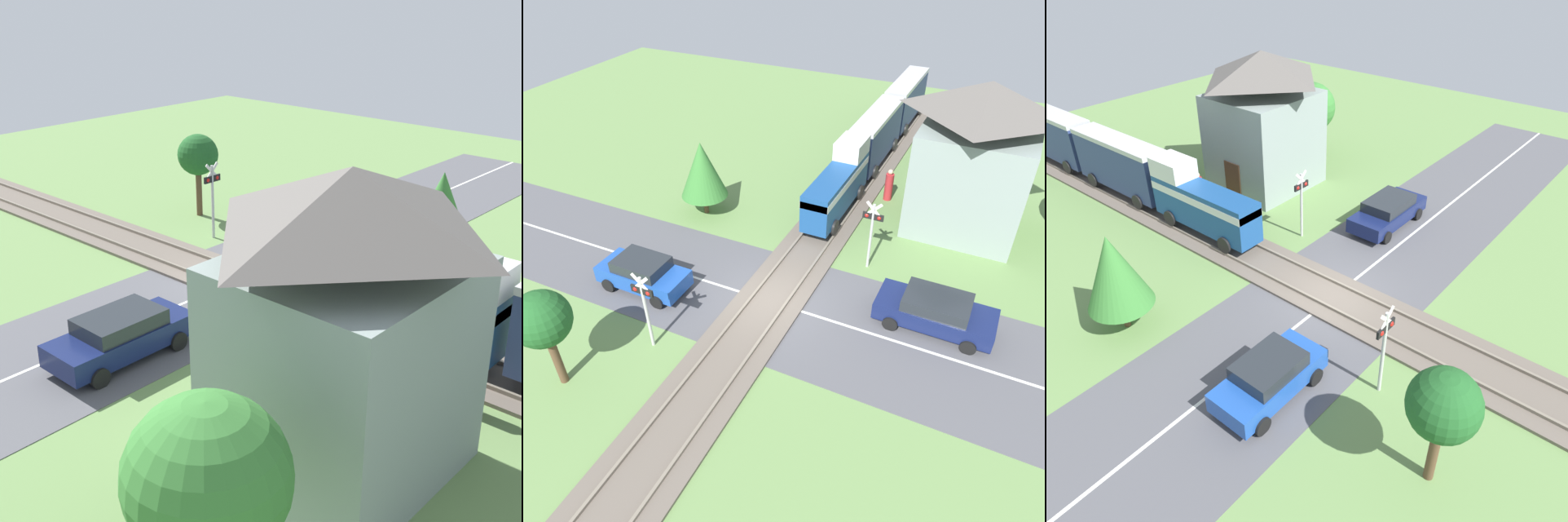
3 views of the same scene
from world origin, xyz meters
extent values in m
plane|color=#66894C|center=(0.00, 0.00, 0.00)|extent=(60.00, 60.00, 0.00)
cube|color=#515156|center=(0.00, 0.00, 0.01)|extent=(48.00, 6.40, 0.02)
cube|color=silver|center=(0.00, 0.00, 0.02)|extent=(48.00, 0.12, 0.00)
cube|color=#665B51|center=(0.00, 0.00, 0.06)|extent=(2.80, 48.00, 0.12)
cube|color=slate|center=(-0.72, 0.00, 0.18)|extent=(0.10, 48.00, 0.12)
cube|color=slate|center=(0.72, 0.00, 0.18)|extent=(0.10, 48.00, 0.12)
cube|color=navy|center=(0.00, 7.37, 1.57)|extent=(1.35, 5.93, 1.90)
cube|color=silver|center=(0.00, 7.37, 2.09)|extent=(1.37, 5.93, 0.36)
cube|color=silver|center=(0.00, 9.39, 2.97)|extent=(1.35, 1.90, 0.90)
cylinder|color=black|center=(-0.72, 5.48, 0.62)|extent=(0.14, 0.76, 0.76)
cylinder|color=black|center=(0.72, 5.48, 0.62)|extent=(0.14, 0.76, 0.76)
cylinder|color=black|center=(-0.72, 9.27, 0.62)|extent=(0.14, 0.76, 0.76)
cylinder|color=black|center=(0.72, 9.27, 0.62)|extent=(0.14, 0.76, 0.76)
cube|color=navy|center=(0.00, 13.94, 1.82)|extent=(1.35, 6.40, 2.40)
cube|color=#BCBCC1|center=(0.00, 13.94, 3.14)|extent=(1.41, 6.40, 0.24)
cylinder|color=black|center=(-0.72, 11.89, 0.62)|extent=(0.14, 0.76, 0.76)
cylinder|color=black|center=(0.72, 11.89, 0.62)|extent=(0.14, 0.76, 0.76)
cylinder|color=black|center=(-0.72, 15.99, 0.62)|extent=(0.14, 0.76, 0.76)
cylinder|color=black|center=(0.72, 15.99, 0.62)|extent=(0.14, 0.76, 0.76)
cube|color=navy|center=(0.00, 20.74, 1.82)|extent=(1.35, 6.40, 2.40)
cube|color=#BCBCC1|center=(0.00, 20.74, 3.14)|extent=(1.41, 6.40, 0.24)
cylinder|color=black|center=(-0.72, 18.70, 0.62)|extent=(0.14, 0.76, 0.76)
cylinder|color=black|center=(0.72, 18.70, 0.62)|extent=(0.14, 0.76, 0.76)
cylinder|color=black|center=(-0.72, 22.79, 0.62)|extent=(0.14, 0.76, 0.76)
cylinder|color=black|center=(0.72, 22.79, 0.62)|extent=(0.14, 0.76, 0.76)
cube|color=#1E4CA8|center=(-5.19, -1.44, 0.65)|extent=(3.81, 1.66, 0.69)
cube|color=#23282D|center=(-5.19, -1.44, 1.23)|extent=(2.10, 1.53, 0.48)
cylinder|color=black|center=(-3.95, -0.61, 0.30)|extent=(0.60, 0.18, 0.60)
cylinder|color=black|center=(-3.95, -2.27, 0.30)|extent=(0.60, 0.18, 0.60)
cylinder|color=black|center=(-6.43, -0.61, 0.30)|extent=(0.60, 0.18, 0.60)
cylinder|color=black|center=(-6.43, -2.27, 0.30)|extent=(0.60, 0.18, 0.60)
cube|color=#141E4C|center=(6.31, 1.44, 0.64)|extent=(4.46, 1.79, 0.68)
cube|color=#23282D|center=(6.31, 1.44, 1.22)|extent=(2.45, 1.65, 0.47)
cylinder|color=black|center=(4.86, 0.55, 0.30)|extent=(0.60, 0.18, 0.60)
cylinder|color=black|center=(4.86, 2.33, 0.30)|extent=(0.60, 0.18, 0.60)
cylinder|color=black|center=(7.76, 0.55, 0.30)|extent=(0.60, 0.18, 0.60)
cylinder|color=black|center=(7.76, 2.33, 0.30)|extent=(0.60, 0.18, 0.60)
cylinder|color=#B7B7B7|center=(-2.85, -4.01, 1.60)|extent=(0.12, 0.12, 3.19)
cube|color=black|center=(-2.85, -4.01, 2.62)|extent=(0.90, 0.08, 0.28)
sphere|color=red|center=(-3.12, -4.01, 2.62)|extent=(0.18, 0.18, 0.18)
sphere|color=red|center=(-2.58, -4.01, 2.62)|extent=(0.18, 0.18, 0.18)
cube|color=silver|center=(-2.85, -4.01, 2.94)|extent=(0.72, 0.04, 0.72)
cube|color=silver|center=(-2.85, -4.01, 2.94)|extent=(0.72, 0.04, 0.72)
cylinder|color=#B7B7B7|center=(2.85, 4.01, 1.60)|extent=(0.12, 0.12, 3.19)
cube|color=black|center=(2.85, 4.01, 2.62)|extent=(0.90, 0.08, 0.28)
sphere|color=red|center=(3.12, 4.01, 2.62)|extent=(0.18, 0.18, 0.18)
sphere|color=red|center=(2.58, 4.01, 2.62)|extent=(0.18, 0.18, 0.18)
cube|color=silver|center=(2.85, 4.01, 2.94)|extent=(0.72, 0.04, 0.72)
cube|color=silver|center=(2.85, 4.01, 2.94)|extent=(0.72, 0.04, 0.72)
cube|color=gray|center=(5.97, 9.21, 2.55)|extent=(5.05, 4.56, 5.10)
pyramid|color=#5B5651|center=(5.97, 9.21, 6.48)|extent=(5.45, 4.92, 1.38)
cube|color=#472D1E|center=(3.42, 9.21, 1.05)|extent=(0.06, 1.10, 2.10)
cylinder|color=#B2282D|center=(1.96, 10.26, 0.75)|extent=(0.44, 0.44, 1.49)
sphere|color=beige|center=(1.96, 10.26, 1.63)|extent=(0.27, 0.27, 0.27)
cylinder|color=brown|center=(-6.17, 4.91, 0.52)|extent=(0.24, 0.24, 1.04)
cone|color=#387A33|center=(-6.17, 4.91, 2.45)|extent=(2.35, 2.35, 2.82)
cylinder|color=brown|center=(-4.58, -6.71, 1.05)|extent=(0.28, 0.28, 2.10)
sphere|color=#1E5623|center=(-4.58, -6.71, 2.90)|extent=(1.89, 1.89, 1.89)
camera|label=1|loc=(17.68, 17.31, 10.85)|focal=50.00mm
camera|label=2|loc=(7.25, -13.94, 13.84)|focal=35.00mm
camera|label=3|loc=(-12.96, -9.36, 12.60)|focal=35.00mm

